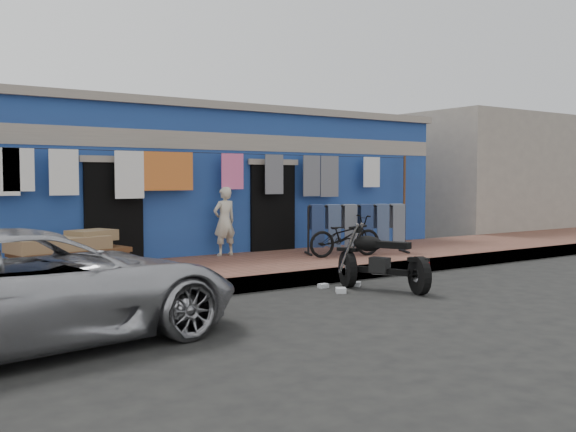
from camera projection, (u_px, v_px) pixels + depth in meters
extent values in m
plane|color=black|center=(365.00, 300.00, 9.44)|extent=(80.00, 80.00, 0.00)
cube|color=brown|center=(258.00, 268.00, 11.90)|extent=(28.00, 3.00, 0.25)
cube|color=gray|center=(303.00, 278.00, 10.71)|extent=(28.00, 0.10, 0.25)
cube|color=navy|center=(168.00, 187.00, 15.11)|extent=(12.00, 5.00, 3.20)
cube|color=#9E9384|center=(217.00, 141.00, 13.05)|extent=(12.00, 0.14, 0.35)
cube|color=#9E9384|center=(167.00, 115.00, 15.01)|extent=(12.20, 5.20, 0.16)
cube|color=black|center=(114.00, 219.00, 11.82)|extent=(1.10, 0.10, 2.10)
cube|color=black|center=(273.00, 213.00, 13.80)|extent=(1.10, 0.10, 2.10)
cube|color=#9E9384|center=(475.00, 176.00, 21.31)|extent=(6.00, 5.00, 3.80)
cylinder|color=brown|center=(404.00, 199.00, 15.69)|extent=(0.06, 0.06, 2.10)
cylinder|color=black|center=(224.00, 153.00, 12.81)|extent=(10.00, 0.01, 0.01)
cube|color=silver|center=(0.00, 172.00, 10.48)|extent=(0.60, 0.02, 0.79)
cube|color=silver|center=(19.00, 170.00, 10.63)|extent=(0.50, 0.02, 0.72)
cube|color=silver|center=(64.00, 172.00, 11.05)|extent=(0.50, 0.02, 0.80)
cube|color=silver|center=(129.00, 175.00, 11.72)|extent=(0.55, 0.02, 0.87)
cube|color=#CC4C26|center=(169.00, 171.00, 12.15)|extent=(1.00, 0.02, 0.73)
cube|color=#E25E95|center=(232.00, 171.00, 12.93)|extent=(0.50, 0.02, 0.72)
cube|color=slate|center=(274.00, 174.00, 13.50)|extent=(0.45, 0.02, 0.83)
cube|color=slate|center=(312.00, 176.00, 14.06)|extent=(0.45, 0.02, 0.89)
cube|color=slate|center=(330.00, 176.00, 14.34)|extent=(0.50, 0.02, 0.91)
cube|color=silver|center=(372.00, 172.00, 15.04)|extent=(0.50, 0.02, 0.70)
imported|color=#B0B0B5|center=(34.00, 285.00, 6.81)|extent=(4.92, 2.79, 1.31)
imported|color=beige|center=(224.00, 221.00, 12.82)|extent=(0.52, 0.37, 1.38)
imported|color=black|center=(345.00, 231.00, 12.68)|extent=(1.62, 0.82, 1.00)
cube|color=silver|center=(323.00, 286.00, 10.51)|extent=(0.15, 0.12, 0.07)
cube|color=silver|center=(357.00, 284.00, 10.67)|extent=(0.18, 0.18, 0.07)
cube|color=silver|center=(341.00, 290.00, 10.06)|extent=(0.24, 0.25, 0.08)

